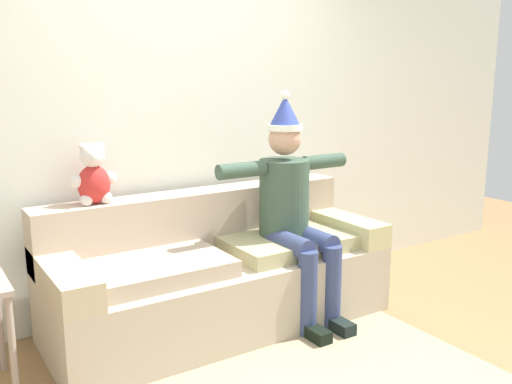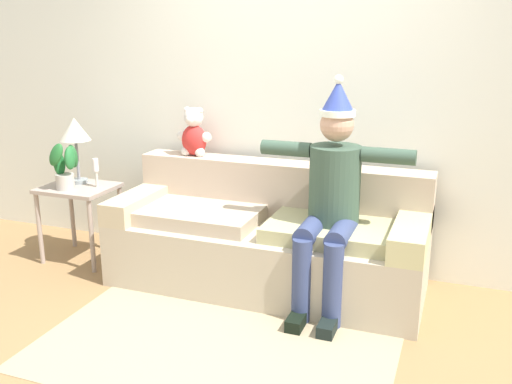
% 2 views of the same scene
% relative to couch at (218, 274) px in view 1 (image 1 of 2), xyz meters
% --- Properties ---
extents(back_wall, '(7.00, 0.10, 2.70)m').
position_rel_couch_xyz_m(back_wall, '(0.00, 0.51, 1.01)').
color(back_wall, silver).
rests_on(back_wall, ground_plane).
extents(couch, '(2.23, 0.86, 0.86)m').
position_rel_couch_xyz_m(couch, '(0.00, 0.00, 0.00)').
color(couch, '#BAAB91').
rests_on(couch, ground_plane).
extents(person_seated, '(1.02, 0.77, 1.53)m').
position_rel_couch_xyz_m(person_seated, '(0.49, -0.16, 0.44)').
color(person_seated, '#395140').
rests_on(person_seated, ground_plane).
extents(teddy_bear, '(0.29, 0.17, 0.38)m').
position_rel_couch_xyz_m(teddy_bear, '(-0.71, 0.26, 0.69)').
color(teddy_bear, red).
rests_on(teddy_bear, couch).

